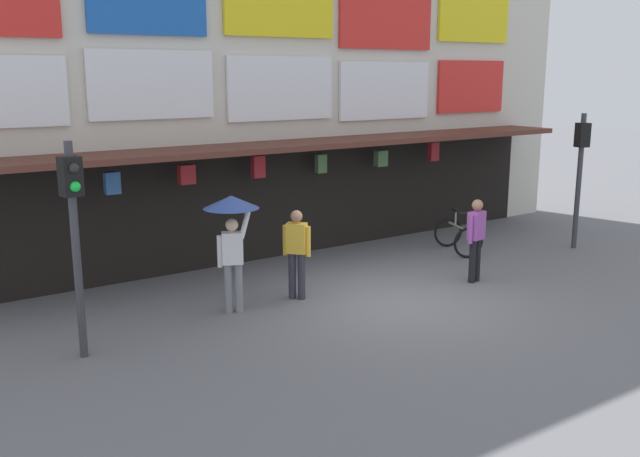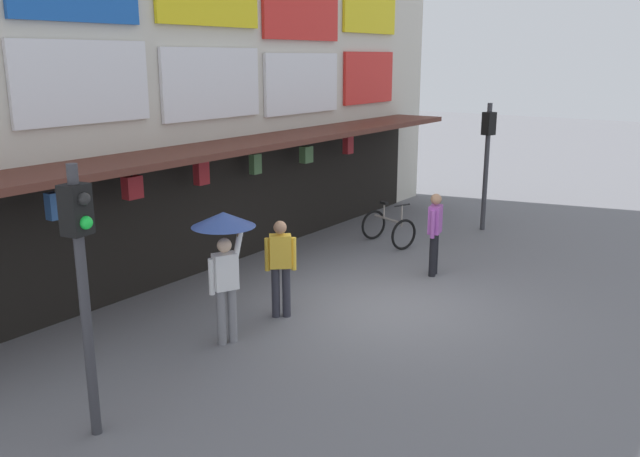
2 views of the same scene
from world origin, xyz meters
The scene contains 8 objects.
ground_plane centered at (0.00, 0.00, 0.00)m, with size 80.00×80.00×0.00m, color slate.
shopfront centered at (0.00, 4.57, 3.96)m, with size 18.00×2.60×8.00m.
traffic_light_near centered at (-5.53, 0.61, 2.14)m, with size 0.31×0.34×3.20m.
traffic_light_far centered at (6.16, 0.63, 2.14)m, with size 0.34×0.35×3.20m.
bicycle_parked centered at (3.53, 1.89, 0.39)m, with size 1.08×1.34×1.05m.
pedestrian_in_yellow centered at (-1.44, 1.12, 0.95)m, with size 0.40×0.42×1.68m.
pedestrian_with_umbrella centered at (-2.76, 1.13, 1.64)m, with size 0.96×0.96×2.08m.
pedestrian_in_purple centered at (2.09, 0.01, 0.95)m, with size 0.52×0.30×1.68m.
Camera 2 is at (-9.65, -5.56, 4.29)m, focal length 37.19 mm.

